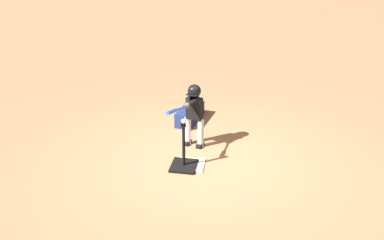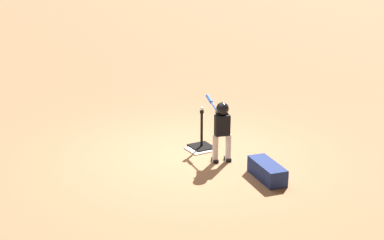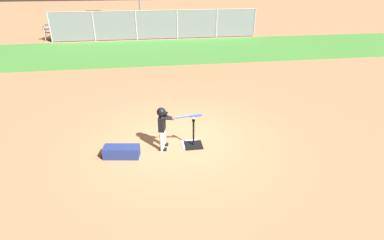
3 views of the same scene
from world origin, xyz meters
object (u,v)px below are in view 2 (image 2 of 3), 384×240
(baseball, at_px, (202,108))
(equipment_bag, at_px, (267,171))
(batting_tee, at_px, (202,143))
(batter_child, at_px, (222,124))

(baseball, height_order, equipment_bag, baseball)
(batting_tee, distance_m, equipment_bag, 1.78)
(batting_tee, relative_size, equipment_bag, 0.89)
(batter_child, xyz_separation_m, equipment_bag, (-1.03, -0.25, -0.55))
(batting_tee, xyz_separation_m, equipment_bag, (-1.77, -0.23, 0.04))
(equipment_bag, bearing_deg, baseball, 16.26)
(batting_tee, distance_m, baseball, 0.68)
(batter_child, distance_m, baseball, 0.74)
(batting_tee, height_order, baseball, baseball)
(batter_child, relative_size, baseball, 14.85)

